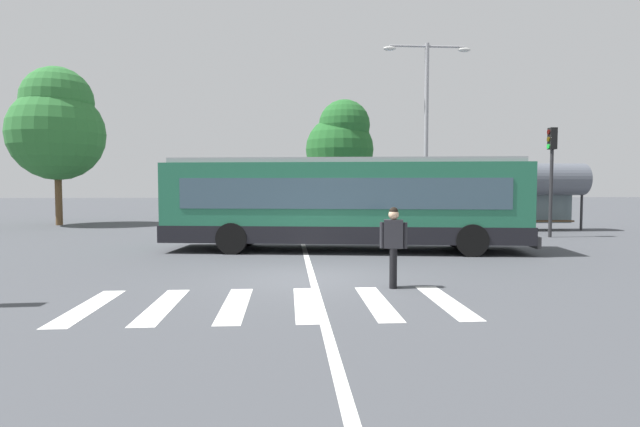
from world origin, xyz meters
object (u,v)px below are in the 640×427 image
object	(u,v)px
parked_car_blue	(384,213)
twin_arm_street_lamp	(426,117)
background_tree_right	(341,143)
traffic_light_far_corner	(552,164)
background_tree_left	(57,125)
parked_car_teal	(332,213)
bus_stop_shelter	(538,181)
pedestrian_crossing_street	(393,242)
city_transit_bus	(344,203)
parked_car_charcoal	(433,212)
parked_car_silver	(277,213)
parked_car_white	(227,213)

from	to	relation	value
parked_car_blue	twin_arm_street_lamp	distance (m)	5.40
twin_arm_street_lamp	background_tree_right	bearing A→B (deg)	112.97
traffic_light_far_corner	background_tree_left	size ratio (longest dim) A/B	0.53
parked_car_teal	twin_arm_street_lamp	bearing A→B (deg)	-25.37
parked_car_blue	bus_stop_shelter	distance (m)	7.62
pedestrian_crossing_street	background_tree_right	xyz separation A→B (m)	(1.10, 20.59, 3.86)
city_transit_bus	parked_car_charcoal	size ratio (longest dim) A/B	2.68
pedestrian_crossing_street	parked_car_silver	world-z (taller)	pedestrian_crossing_street
parked_car_blue	background_tree_right	bearing A→B (deg)	107.10
parked_car_white	twin_arm_street_lamp	xyz separation A→B (m)	(9.67, -2.44, 4.66)
parked_car_white	parked_car_teal	xyz separation A→B (m)	(5.41, -0.42, 0.00)
pedestrian_crossing_street	bus_stop_shelter	world-z (taller)	bus_stop_shelter
pedestrian_crossing_street	city_transit_bus	bearing A→B (deg)	93.27
parked_car_charcoal	traffic_light_far_corner	size ratio (longest dim) A/B	0.99
parked_car_white	city_transit_bus	bearing A→B (deg)	-61.61
parked_car_white	background_tree_left	world-z (taller)	background_tree_left
parked_car_silver	parked_car_blue	size ratio (longest dim) A/B	0.99
parked_car_teal	bus_stop_shelter	bearing A→B (deg)	-10.99
parked_car_white	parked_car_blue	bearing A→B (deg)	-1.52
parked_car_charcoal	twin_arm_street_lamp	world-z (taller)	twin_arm_street_lamp
twin_arm_street_lamp	background_tree_left	world-z (taller)	twin_arm_street_lamp
bus_stop_shelter	background_tree_left	size ratio (longest dim) A/B	0.53
pedestrian_crossing_street	background_tree_left	world-z (taller)	background_tree_left
traffic_light_far_corner	twin_arm_street_lamp	bearing A→B (deg)	145.59
pedestrian_crossing_street	parked_car_white	xyz separation A→B (m)	(-5.35, 15.43, -0.20)
city_transit_bus	bus_stop_shelter	xyz separation A→B (m)	(10.24, 6.91, 0.83)
city_transit_bus	parked_car_silver	world-z (taller)	city_transit_bus
parked_car_white	bus_stop_shelter	distance (m)	15.50
traffic_light_far_corner	bus_stop_shelter	size ratio (longest dim) A/B	1.00
parked_car_charcoal	twin_arm_street_lamp	size ratio (longest dim) A/B	0.51
city_transit_bus	traffic_light_far_corner	world-z (taller)	traffic_light_far_corner
parked_car_silver	background_tree_right	bearing A→B (deg)	53.66
parked_car_teal	parked_car_blue	bearing A→B (deg)	4.41
pedestrian_crossing_street	parked_car_white	world-z (taller)	pedestrian_crossing_street
pedestrian_crossing_street	parked_car_teal	distance (m)	15.01
parked_car_white	background_tree_right	bearing A→B (deg)	38.65
twin_arm_street_lamp	background_tree_left	bearing A→B (deg)	165.39
parked_car_teal	twin_arm_street_lamp	distance (m)	6.63
parked_car_charcoal	bus_stop_shelter	bearing A→B (deg)	-30.24
parked_car_silver	twin_arm_street_lamp	world-z (taller)	twin_arm_street_lamp
parked_car_teal	pedestrian_crossing_street	bearing A→B (deg)	-90.24
parked_car_teal	parked_car_blue	xyz separation A→B (m)	(2.69, 0.21, 0.00)
city_transit_bus	parked_car_blue	world-z (taller)	city_transit_bus
parked_car_teal	background_tree_left	world-z (taller)	background_tree_left
parked_car_silver	parked_car_charcoal	distance (m)	8.27
parked_car_silver	parked_car_teal	xyz separation A→B (m)	(2.81, -0.34, 0.00)
pedestrian_crossing_street	twin_arm_street_lamp	xyz separation A→B (m)	(4.32, 12.99, 4.46)
parked_car_white	twin_arm_street_lamp	bearing A→B (deg)	-14.18
parked_car_white	parked_car_teal	world-z (taller)	same
pedestrian_crossing_street	traffic_light_far_corner	bearing A→B (deg)	48.35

